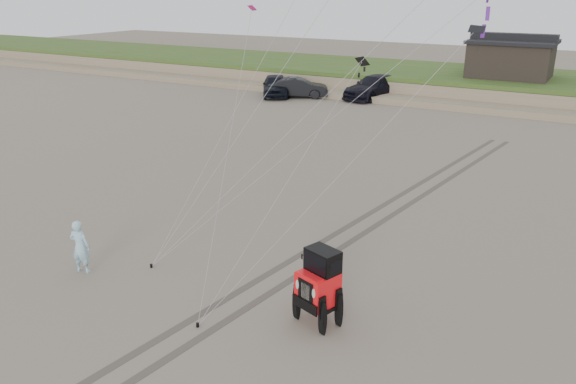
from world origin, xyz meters
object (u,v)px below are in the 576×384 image
object	(u,v)px
truck_a	(275,85)
truck_b	(298,88)
cabin	(511,57)
jeep	(318,295)
truck_c	(374,87)
man	(80,246)

from	to	relation	value
truck_a	truck_b	size ratio (longest dim) A/B	1.04
cabin	jeep	world-z (taller)	cabin
cabin	truck_c	size ratio (longest dim) A/B	1.03
cabin	truck_a	bearing A→B (deg)	-153.88
truck_a	truck_c	world-z (taller)	truck_c
truck_a	man	bearing A→B (deg)	-102.25
cabin	truck_c	distance (m)	10.87
cabin	truck_a	size ratio (longest dim) A/B	1.27
truck_c	man	distance (m)	32.35
truck_c	jeep	size ratio (longest dim) A/B	1.38
truck_b	jeep	xyz separation A→B (m)	(16.14, -28.36, 0.04)
truck_b	jeep	size ratio (longest dim) A/B	1.07
cabin	truck_c	xyz separation A→B (m)	(-9.28, -5.14, -2.34)
cabin	man	world-z (taller)	cabin
cabin	truck_b	xyz separation A→B (m)	(-14.78, -7.88, -2.44)
truck_b	truck_c	world-z (taller)	truck_c
truck_a	cabin	bearing A→B (deg)	-5.78
truck_b	truck_c	size ratio (longest dim) A/B	0.78
cabin	truck_b	distance (m)	16.93
cabin	truck_a	world-z (taller)	cabin
truck_a	jeep	bearing A→B (deg)	-89.08
jeep	truck_c	bearing A→B (deg)	127.70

